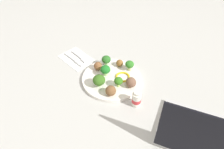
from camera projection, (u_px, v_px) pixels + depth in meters
name	position (u px, v px, depth m)	size (l,w,h in m)	color
ground_plane	(112.00, 80.00, 1.05)	(4.00, 4.00, 0.00)	#B2B2AD
plate	(112.00, 79.00, 1.04)	(0.28, 0.28, 0.02)	white
broccoli_floret_front_left	(105.00, 70.00, 1.03)	(0.05, 0.05, 0.05)	#A0CE7B
broccoli_floret_near_rim	(99.00, 80.00, 0.97)	(0.06, 0.06, 0.06)	#8EC075
broccoli_floret_back_right	(118.00, 81.00, 0.97)	(0.04, 0.04, 0.05)	#ADCF66
broccoli_floret_mid_right	(106.00, 60.00, 1.08)	(0.04, 0.04, 0.05)	#95C17C
broccoli_floret_mid_left	(130.00, 65.00, 1.05)	(0.04, 0.04, 0.05)	#ACB77E
meatball_front_left	(120.00, 63.00, 1.09)	(0.03, 0.03, 0.03)	brown
meatball_front_right	(98.00, 66.00, 1.07)	(0.04, 0.04, 0.04)	brown
meatball_back_left	(131.00, 82.00, 0.98)	(0.05, 0.05, 0.05)	brown
meatball_center	(111.00, 91.00, 0.94)	(0.05, 0.05, 0.05)	brown
pepper_ring_mid_right	(123.00, 77.00, 1.03)	(0.07, 0.07, 0.01)	yellow
napkin	(76.00, 58.00, 1.16)	(0.17, 0.12, 0.01)	white
fork	(80.00, 57.00, 1.16)	(0.12, 0.02, 0.01)	silver
knife	(74.00, 60.00, 1.14)	(0.15, 0.02, 0.01)	silver
yogurt_bottle	(136.00, 99.00, 0.91)	(0.04, 0.04, 0.08)	white
laptop	(203.00, 135.00, 0.79)	(0.38, 0.33, 0.22)	#B7B7B7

